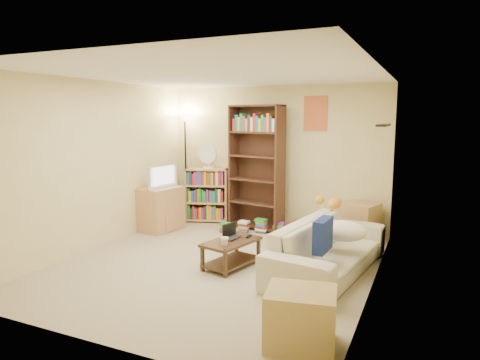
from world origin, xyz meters
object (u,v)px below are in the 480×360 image
(tabby_cat, at_px, (332,202))
(tv_stand, at_px, (161,209))
(mug, at_px, (224,241))
(coffee_table, at_px, (231,251))
(end_cabinet, at_px, (301,318))
(short_bookshelf, at_px, (207,195))
(tall_bookshelf, at_px, (256,164))
(sofa, at_px, (329,248))
(desk_fan, at_px, (208,156))
(side_table, at_px, (359,222))
(floor_lamp, at_px, (185,135))
(laptop, at_px, (236,238))
(television, at_px, (160,176))

(tabby_cat, bearing_deg, tv_stand, -179.18)
(mug, bearing_deg, tv_stand, 144.16)
(coffee_table, relative_size, end_cabinet, 1.50)
(coffee_table, distance_m, short_bookshelf, 2.55)
(tv_stand, distance_m, tall_bookshelf, 1.83)
(sofa, xyz_separation_m, desk_fan, (-2.64, 1.67, 0.92))
(tv_stand, bearing_deg, end_cabinet, -29.63)
(sofa, relative_size, coffee_table, 2.60)
(short_bookshelf, height_order, side_table, short_bookshelf)
(tall_bookshelf, height_order, desk_fan, tall_bookshelf)
(mug, relative_size, short_bookshelf, 0.13)
(floor_lamp, bearing_deg, sofa, -28.79)
(coffee_table, relative_size, mug, 6.65)
(mug, xyz_separation_m, short_bookshelf, (-1.50, 2.28, 0.10))
(desk_fan, relative_size, end_cabinet, 0.78)
(tv_stand, distance_m, floor_lamp, 1.53)
(sofa, bearing_deg, laptop, 110.23)
(mug, distance_m, tall_bookshelf, 2.33)
(coffee_table, height_order, end_cabinet, end_cabinet)
(tall_bookshelf, bearing_deg, end_cabinet, -51.96)
(desk_fan, xyz_separation_m, side_table, (2.76, -0.05, -0.94))
(laptop, height_order, tall_bookshelf, tall_bookshelf)
(tv_stand, bearing_deg, mug, -26.34)
(laptop, distance_m, tv_stand, 2.23)
(tall_bookshelf, bearing_deg, laptop, -65.54)
(sofa, xyz_separation_m, mug, (-1.20, -0.56, 0.09))
(tall_bookshelf, relative_size, floor_lamp, 1.07)
(tabby_cat, xyz_separation_m, tall_bookshelf, (-1.49, 0.73, 0.41))
(tall_bookshelf, height_order, floor_lamp, tall_bookshelf)
(tv_stand, distance_m, side_table, 3.35)
(tabby_cat, distance_m, side_table, 0.90)
(end_cabinet, bearing_deg, floor_lamp, 132.92)
(coffee_table, bearing_deg, laptop, 83.99)
(laptop, distance_m, floor_lamp, 3.06)
(sofa, height_order, mug, sofa)
(laptop, height_order, television, television)
(laptop, bearing_deg, desk_fan, 42.38)
(short_bookshelf, xyz_separation_m, end_cabinet, (2.87, -3.57, -0.26))
(sofa, distance_m, side_table, 1.63)
(coffee_table, height_order, side_table, side_table)
(short_bookshelf, bearing_deg, side_table, -20.31)
(sofa, relative_size, side_table, 3.82)
(side_table, bearing_deg, tall_bookshelf, -179.71)
(desk_fan, relative_size, side_table, 0.76)
(desk_fan, bearing_deg, tabby_cat, -17.75)
(tabby_cat, relative_size, floor_lamp, 0.25)
(side_table, height_order, end_cabinet, side_table)
(desk_fan, bearing_deg, laptop, -52.78)
(side_table, distance_m, end_cabinet, 3.47)
(tabby_cat, bearing_deg, mug, -125.86)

